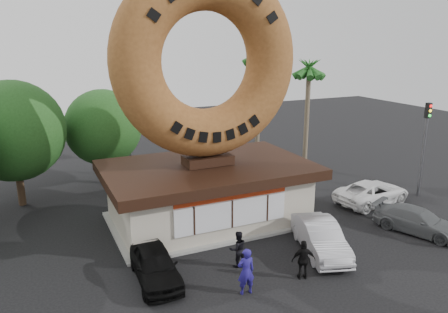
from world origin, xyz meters
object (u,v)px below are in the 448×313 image
at_px(giant_donut, 207,61).
at_px(street_lamp, 131,116).
at_px(donut_shop, 208,191).
at_px(traffic_signal, 425,138).
at_px(person_center, 238,249).
at_px(car_black, 155,265).
at_px(person_right, 304,260).
at_px(car_silver, 320,237).
at_px(car_white, 372,192).
at_px(car_grey, 418,221).
at_px(person_left, 246,271).

distance_m(giant_donut, street_lamp, 11.05).
xyz_separation_m(donut_shop, traffic_signal, (14.00, -1.99, 2.10)).
xyz_separation_m(person_center, car_black, (-3.70, 0.40, -0.13)).
height_order(person_center, person_right, person_right).
xyz_separation_m(street_lamp, person_center, (1.10, -15.26, -3.64)).
height_order(car_silver, car_white, car_silver).
height_order(street_lamp, car_black, street_lamp).
bearing_deg(street_lamp, car_black, -99.90).
xyz_separation_m(person_center, car_white, (11.03, 3.49, -0.14)).
relative_size(traffic_signal, car_grey, 1.35).
xyz_separation_m(traffic_signal, person_right, (-12.69, -5.35, -2.99)).
bearing_deg(person_right, giant_donut, -60.56).
bearing_deg(person_center, car_white, -159.08).
distance_m(person_right, car_black, 6.28).
bearing_deg(person_left, car_white, -149.41).
distance_m(car_black, car_grey, 13.94).
bearing_deg(person_right, street_lamp, -60.33).
distance_m(donut_shop, car_black, 6.66).
bearing_deg(giant_donut, person_left, -101.01).
bearing_deg(person_center, person_right, 137.85).
bearing_deg(person_right, traffic_signal, -137.81).
distance_m(person_center, person_right, 2.95).
bearing_deg(car_white, donut_shop, 72.60).
height_order(street_lamp, person_center, street_lamp).
relative_size(donut_shop, person_left, 5.69).
height_order(donut_shop, car_grey, donut_shop).
distance_m(giant_donut, car_silver, 10.43).
distance_m(giant_donut, car_black, 10.43).
bearing_deg(person_left, car_black, -34.26).
relative_size(street_lamp, car_black, 1.91).
xyz_separation_m(person_center, car_grey, (10.19, -0.77, -0.19)).
bearing_deg(car_silver, person_right, -124.80).
distance_m(street_lamp, traffic_signal, 19.90).
height_order(donut_shop, car_white, donut_shop).
bearing_deg(giant_donut, person_center, -98.14).
bearing_deg(traffic_signal, giant_donut, 171.83).
xyz_separation_m(donut_shop, car_grey, (9.44, -6.01, -1.11)).
distance_m(person_left, person_center, 2.19).
relative_size(donut_shop, car_white, 2.21).
bearing_deg(donut_shop, car_white, -9.67).
xyz_separation_m(car_black, car_white, (14.72, 3.09, -0.01)).
relative_size(person_left, car_grey, 0.44).
bearing_deg(car_silver, traffic_signal, 36.39).
height_order(donut_shop, car_silver, donut_shop).
xyz_separation_m(giant_donut, car_black, (-4.45, -4.86, -8.09)).
bearing_deg(car_silver, donut_shop, 138.09).
xyz_separation_m(car_silver, car_grey, (6.02, -0.32, -0.11)).
distance_m(street_lamp, person_center, 15.73).
bearing_deg(street_lamp, car_white, -44.13).
distance_m(car_grey, car_white, 4.34).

